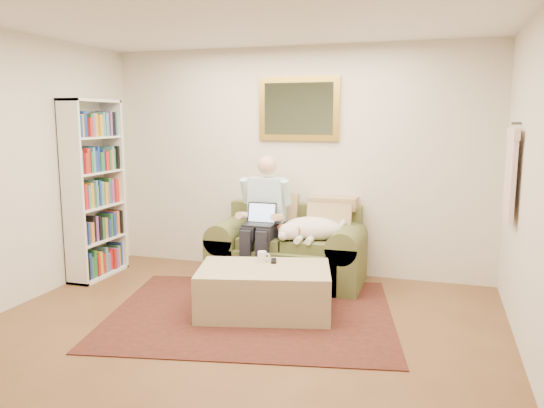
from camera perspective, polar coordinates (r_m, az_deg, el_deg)
The scene contains 12 objects.
room_shell at distance 4.14m, azimuth -5.12°, elevation 2.32°, with size 4.51×5.00×2.61m.
rug at distance 5.04m, azimuth -2.20°, elevation -11.59°, with size 2.58×2.06×0.01m, color black.
sofa at distance 5.89m, azimuth 1.72°, elevation -5.62°, with size 1.65×0.84×0.99m.
seated_man at distance 5.73m, azimuth -1.06°, elevation -1.83°, with size 0.54×0.78×1.39m, color #8CCDD8, non-canonical shape.
laptop at distance 5.67m, azimuth -1.26°, elevation -1.62°, with size 0.32×0.25×0.23m.
sleeping_dog at distance 5.66m, azimuth 4.40°, elevation -2.65°, with size 0.68×0.43×0.25m, color white, non-canonical shape.
ottoman at distance 4.97m, azimuth -0.84°, elevation -9.28°, with size 1.20×0.76×0.44m, color #CFB68A.
coffee_mug at distance 5.09m, azimuth -1.08°, elevation -5.67°, with size 0.08×0.08×0.10m, color white.
tv_remote at distance 5.09m, azimuth 0.18°, elevation -6.14°, with size 0.05×0.15×0.02m, color black.
bookshelf at distance 6.29m, azimuth -18.56°, elevation 1.48°, with size 0.28×0.80×2.00m, color white, non-canonical shape.
wall_mirror at distance 6.11m, azimuth 2.89°, elevation 10.20°, with size 0.94×0.04×0.72m.
hanging_shirt at distance 5.10m, azimuth 24.29°, elevation 3.41°, with size 0.06×0.52×0.90m, color beige, non-canonical shape.
Camera 1 is at (1.57, -3.44, 1.79)m, focal length 35.00 mm.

